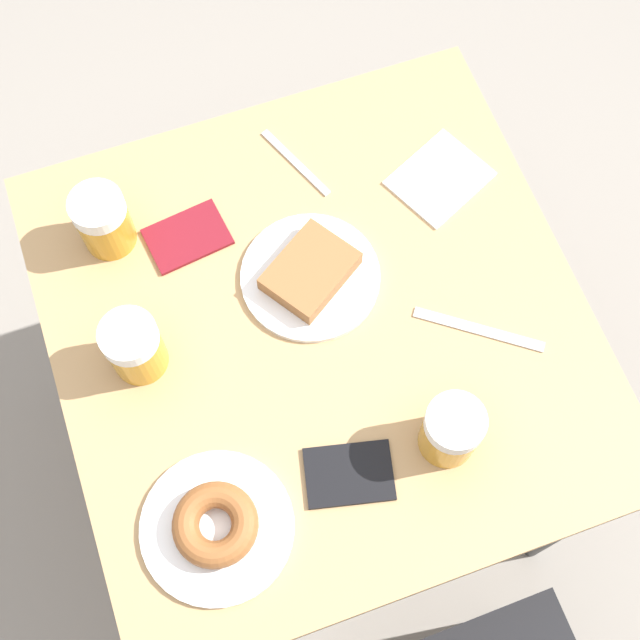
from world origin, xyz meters
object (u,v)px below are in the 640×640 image
at_px(beer_mug_center, 451,431).
at_px(passport_far_edge, 187,237).
at_px(knife, 479,330).
at_px(passport_near_edge, 349,474).
at_px(plate_with_cake, 310,274).
at_px(beer_mug_right, 103,221).
at_px(napkin_folded, 440,178).
at_px(plate_with_donut, 216,526).
at_px(beer_mug_left, 134,347).
at_px(fork, 296,163).

bearing_deg(beer_mug_center, passport_far_edge, -59.54).
height_order(knife, passport_near_edge, passport_near_edge).
relative_size(plate_with_cake, passport_near_edge, 1.53).
distance_m(beer_mug_right, napkin_folded, 0.54).
relative_size(plate_with_donut, passport_near_edge, 1.52).
xyz_separation_m(napkin_folded, passport_near_edge, (0.31, 0.41, 0.00)).
distance_m(plate_with_donut, beer_mug_left, 0.28).
distance_m(beer_mug_left, passport_far_edge, 0.22).
bearing_deg(napkin_folded, plate_with_donut, 39.43).
bearing_deg(napkin_folded, passport_far_edge, -4.65).
bearing_deg(beer_mug_center, passport_near_edge, -0.25).
distance_m(beer_mug_left, knife, 0.52).
height_order(beer_mug_left, passport_far_edge, beer_mug_left).
distance_m(napkin_folded, knife, 0.27).
bearing_deg(beer_mug_left, passport_far_edge, -125.11).
distance_m(napkin_folded, passport_near_edge, 0.51).
bearing_deg(fork, plate_with_donut, 60.62).
xyz_separation_m(plate_with_cake, plate_with_donut, (0.25, 0.32, 0.00)).
height_order(beer_mug_left, knife, beer_mug_left).
xyz_separation_m(knife, passport_near_edge, (0.26, 0.14, 0.00)).
xyz_separation_m(plate_with_donut, passport_far_edge, (-0.09, -0.45, -0.01)).
bearing_deg(beer_mug_left, passport_near_edge, 131.22).
height_order(plate_with_donut, knife, plate_with_donut).
distance_m(fork, knife, 0.41).
relative_size(beer_mug_left, beer_mug_right, 1.00).
relative_size(beer_mug_right, passport_far_edge, 0.84).
distance_m(beer_mug_center, beer_mug_right, 0.61).
xyz_separation_m(beer_mug_right, knife, (-0.49, 0.34, -0.06)).
relative_size(plate_with_cake, knife, 1.26).
height_order(beer_mug_left, beer_mug_right, same).
relative_size(beer_mug_center, napkin_folded, 0.62).
bearing_deg(plate_with_donut, beer_mug_right, -86.98).
bearing_deg(fork, beer_mug_left, 36.95).
bearing_deg(beer_mug_center, beer_mug_right, -52.18).
bearing_deg(beer_mug_left, napkin_folded, -165.42).
xyz_separation_m(plate_with_donut, knife, (-0.46, -0.15, -0.02)).
relative_size(plate_with_cake, passport_far_edge, 1.60).
distance_m(napkin_folded, passport_far_edge, 0.42).
xyz_separation_m(beer_mug_left, napkin_folded, (-0.54, -0.14, -0.06)).
xyz_separation_m(beer_mug_left, beer_mug_right, (-0.01, -0.22, 0.00)).
bearing_deg(beer_mug_right, beer_mug_left, 87.70).
relative_size(passport_near_edge, passport_far_edge, 1.04).
xyz_separation_m(plate_with_cake, beer_mug_right, (0.28, -0.17, 0.04)).
relative_size(plate_with_cake, beer_mug_right, 1.91).
bearing_deg(passport_near_edge, knife, -151.50).
distance_m(plate_with_cake, passport_near_edge, 0.32).
bearing_deg(passport_far_edge, plate_with_donut, 78.90).
height_order(plate_with_cake, plate_with_donut, plate_with_donut).
relative_size(beer_mug_left, knife, 0.66).
relative_size(beer_mug_left, fork, 0.75).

